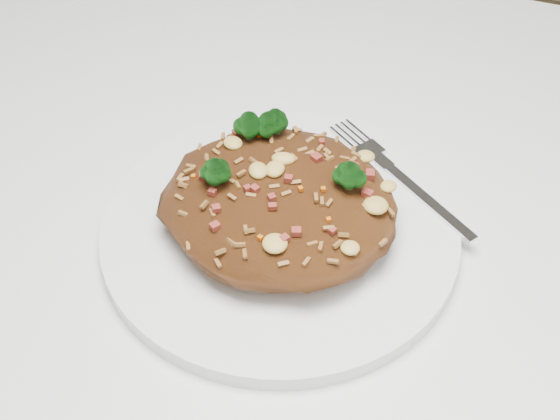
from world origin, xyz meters
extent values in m
cube|color=white|center=(0.00, 0.00, 0.73)|extent=(1.20, 0.80, 0.04)
cylinder|color=white|center=(0.08, -0.01, 0.76)|extent=(0.27, 0.27, 0.01)
ellipsoid|color=brown|center=(0.08, -0.01, 0.79)|extent=(0.18, 0.16, 0.04)
ellipsoid|color=#073907|center=(0.05, 0.05, 0.81)|extent=(0.02, 0.02, 0.02)
ellipsoid|color=#073907|center=(0.12, 0.01, 0.82)|extent=(0.02, 0.02, 0.02)
ellipsoid|color=#073907|center=(0.03, -0.02, 0.82)|extent=(0.02, 0.02, 0.02)
ellipsoid|color=#073907|center=(0.05, 0.04, 0.81)|extent=(0.02, 0.02, 0.02)
ellipsoid|color=#073907|center=(0.03, 0.04, 0.81)|extent=(0.02, 0.02, 0.02)
cube|color=silver|center=(0.19, 0.04, 0.77)|extent=(0.09, 0.06, 0.00)
cube|color=silver|center=(0.11, 0.10, 0.77)|extent=(0.04, 0.04, 0.00)
camera|label=1|loc=(0.21, -0.38, 1.19)|focal=50.00mm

